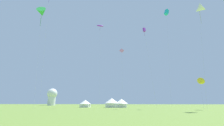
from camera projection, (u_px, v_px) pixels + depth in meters
The scene contains 12 objects.
kite_yellow_delta at pixel (200, 82), 38.59m from camera, with size 2.72×3.37×7.71m.
kite_purple_box at pixel (144, 30), 51.54m from camera, with size 2.71×1.93×25.77m.
kite_purple_diamond at pixel (49, 3), 50.22m from camera, with size 2.48×1.45×35.99m.
kite_cyan_box at pixel (167, 12), 54.86m from camera, with size 2.60×2.19×33.67m.
kite_white_delta at pixel (199, 9), 41.35m from camera, with size 4.18×3.55×27.17m.
kite_purple_parafoil at pixel (100, 26), 60.83m from camera, with size 2.86×2.36×31.28m.
kite_pink_diamond at pixel (122, 52), 54.99m from camera, with size 1.78×2.16×20.41m.
kite_green_delta at pixel (42, 12), 45.56m from camera, with size 4.03×3.81×28.91m.
festival_tent_center at pixel (85, 103), 57.56m from camera, with size 4.06×4.06×2.64m.
festival_tent_left at pixel (112, 102), 56.42m from camera, with size 5.00×5.00×3.25m.
festival_tent_right at pixel (122, 103), 55.94m from camera, with size 4.58×4.58×2.98m.
observatory_dome at pixel (52, 96), 101.72m from camera, with size 6.40×6.40×10.80m.
Camera 1 is at (4.45, -2.37, 1.59)m, focal length 25.05 mm.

